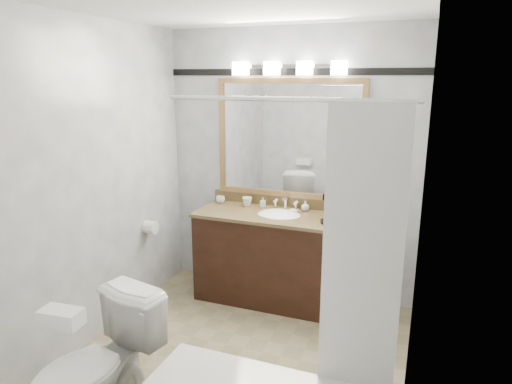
% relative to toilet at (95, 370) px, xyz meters
% --- Properties ---
extents(room, '(2.42, 2.62, 2.52)m').
position_rel_toilet_xyz_m(room, '(0.48, 0.92, 0.85)').
color(room, gray).
rests_on(room, ground).
extents(vanity, '(1.53, 0.58, 0.97)m').
position_rel_toilet_xyz_m(vanity, '(0.48, 1.94, 0.04)').
color(vanity, black).
rests_on(vanity, ground).
extents(mirror, '(1.40, 0.04, 1.10)m').
position_rel_toilet_xyz_m(mirror, '(0.48, 2.20, 1.10)').
color(mirror, '#AC814E').
rests_on(mirror, room).
extents(vanity_light_bar, '(1.02, 0.14, 0.12)m').
position_rel_toilet_xyz_m(vanity_light_bar, '(0.48, 2.15, 1.73)').
color(vanity_light_bar, silver).
rests_on(vanity_light_bar, room).
extents(accent_stripe, '(2.40, 0.01, 0.06)m').
position_rel_toilet_xyz_m(accent_stripe, '(0.48, 2.21, 1.70)').
color(accent_stripe, black).
rests_on(accent_stripe, room).
extents(tp_roll, '(0.11, 0.12, 0.12)m').
position_rel_toilet_xyz_m(tp_roll, '(-0.66, 1.58, 0.30)').
color(tp_roll, white).
rests_on(tp_roll, room).
extents(toilet, '(0.61, 0.87, 0.81)m').
position_rel_toilet_xyz_m(toilet, '(0.00, 0.00, 0.00)').
color(toilet, white).
rests_on(toilet, ground).
extents(tissue_box, '(0.23, 0.14, 0.09)m').
position_rel_toilet_xyz_m(tissue_box, '(0.00, -0.20, 0.45)').
color(tissue_box, white).
rests_on(tissue_box, toilet).
extents(coffee_maker, '(0.19, 0.24, 0.36)m').
position_rel_toilet_xyz_m(coffee_maker, '(0.99, 1.91, 0.63)').
color(coffee_maker, black).
rests_on(coffee_maker, vanity).
extents(cup_left, '(0.11, 0.11, 0.07)m').
position_rel_toilet_xyz_m(cup_left, '(-0.18, 2.10, 0.48)').
color(cup_left, white).
rests_on(cup_left, vanity).
extents(cup_right, '(0.12, 0.12, 0.09)m').
position_rel_toilet_xyz_m(cup_right, '(0.11, 2.09, 0.49)').
color(cup_right, white).
rests_on(cup_right, vanity).
extents(soap_bottle_a, '(0.05, 0.05, 0.09)m').
position_rel_toilet_xyz_m(soap_bottle_a, '(0.27, 2.10, 0.49)').
color(soap_bottle_a, white).
rests_on(soap_bottle_a, vanity).
extents(soap_bottle_b, '(0.10, 0.10, 0.09)m').
position_rel_toilet_xyz_m(soap_bottle_b, '(0.68, 2.13, 0.49)').
color(soap_bottle_b, white).
rests_on(soap_bottle_b, vanity).
extents(soap_bar, '(0.08, 0.06, 0.02)m').
position_rel_toilet_xyz_m(soap_bar, '(0.59, 2.05, 0.46)').
color(soap_bar, beige).
rests_on(soap_bar, vanity).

